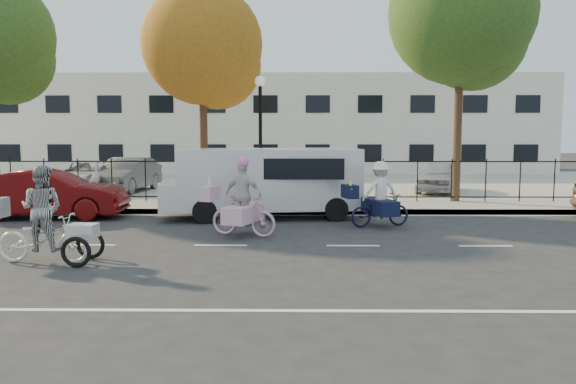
{
  "coord_description": "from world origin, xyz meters",
  "views": [
    {
      "loc": [
        1.68,
        -12.51,
        2.54
      ],
      "look_at": [
        1.51,
        1.2,
        1.1
      ],
      "focal_mm": 35.0,
      "sensor_mm": 36.0,
      "label": 1
    }
  ],
  "objects_px": {
    "lamppost": "(260,116)",
    "white_van": "(265,180)",
    "lot_car_c": "(127,175)",
    "unicorn_bike": "(242,207)",
    "red_sedan": "(50,194)",
    "zebra_trike": "(43,225)",
    "bull_bike": "(379,201)",
    "lot_car_b": "(83,177)",
    "lot_car_d": "(438,176)"
  },
  "relations": [
    {
      "from": "red_sedan",
      "to": "lot_car_d",
      "type": "bearing_deg",
      "value": -67.86
    },
    {
      "from": "red_sedan",
      "to": "unicorn_bike",
      "type": "bearing_deg",
      "value": -119.16
    },
    {
      "from": "lamppost",
      "to": "lot_car_c",
      "type": "relative_size",
      "value": 1.03
    },
    {
      "from": "lamppost",
      "to": "unicorn_bike",
      "type": "relative_size",
      "value": 2.16
    },
    {
      "from": "lot_car_c",
      "to": "lot_car_d",
      "type": "bearing_deg",
      "value": 6.87
    },
    {
      "from": "lamppost",
      "to": "zebra_trike",
      "type": "height_order",
      "value": "lamppost"
    },
    {
      "from": "unicorn_bike",
      "to": "white_van",
      "type": "height_order",
      "value": "white_van"
    },
    {
      "from": "zebra_trike",
      "to": "bull_bike",
      "type": "bearing_deg",
      "value": -55.92
    },
    {
      "from": "white_van",
      "to": "lot_car_c",
      "type": "relative_size",
      "value": 1.44
    },
    {
      "from": "lamppost",
      "to": "lot_car_c",
      "type": "distance_m",
      "value": 7.11
    },
    {
      "from": "bull_bike",
      "to": "unicorn_bike",
      "type": "bearing_deg",
      "value": 94.22
    },
    {
      "from": "lamppost",
      "to": "lot_car_d",
      "type": "relative_size",
      "value": 1.17
    },
    {
      "from": "red_sedan",
      "to": "lot_car_b",
      "type": "bearing_deg",
      "value": 7.7
    },
    {
      "from": "unicorn_bike",
      "to": "bull_bike",
      "type": "relative_size",
      "value": 1.01
    },
    {
      "from": "unicorn_bike",
      "to": "red_sedan",
      "type": "bearing_deg",
      "value": 84.48
    },
    {
      "from": "lamppost",
      "to": "lot_car_b",
      "type": "height_order",
      "value": "lamppost"
    },
    {
      "from": "red_sedan",
      "to": "lot_car_b",
      "type": "relative_size",
      "value": 0.93
    },
    {
      "from": "zebra_trike",
      "to": "red_sedan",
      "type": "bearing_deg",
      "value": 25.3
    },
    {
      "from": "lot_car_c",
      "to": "unicorn_bike",
      "type": "bearing_deg",
      "value": -51.98
    },
    {
      "from": "bull_bike",
      "to": "lot_car_c",
      "type": "bearing_deg",
      "value": 31.82
    },
    {
      "from": "zebra_trike",
      "to": "white_van",
      "type": "xyz_separation_m",
      "value": [
        4.05,
        5.94,
        0.41
      ]
    },
    {
      "from": "white_van",
      "to": "lot_car_b",
      "type": "bearing_deg",
      "value": 137.57
    },
    {
      "from": "zebra_trike",
      "to": "lot_car_c",
      "type": "distance_m",
      "value": 12.25
    },
    {
      "from": "lamppost",
      "to": "bull_bike",
      "type": "bearing_deg",
      "value": -49.99
    },
    {
      "from": "zebra_trike",
      "to": "lot_car_b",
      "type": "height_order",
      "value": "zebra_trike"
    },
    {
      "from": "lot_car_b",
      "to": "lot_car_c",
      "type": "xyz_separation_m",
      "value": [
        1.52,
        0.85,
        0.03
      ]
    },
    {
      "from": "lot_car_b",
      "to": "lot_car_d",
      "type": "xyz_separation_m",
      "value": [
        14.27,
        0.87,
        -0.03
      ]
    },
    {
      "from": "white_van",
      "to": "lot_car_b",
      "type": "relative_size",
      "value": 1.28
    },
    {
      "from": "lot_car_c",
      "to": "lot_car_d",
      "type": "xyz_separation_m",
      "value": [
        12.76,
        0.02,
        -0.06
      ]
    },
    {
      "from": "lot_car_c",
      "to": "white_van",
      "type": "bearing_deg",
      "value": -39.01
    },
    {
      "from": "lamppost",
      "to": "lot_car_b",
      "type": "xyz_separation_m",
      "value": [
        -7.22,
        2.73,
        -2.3
      ]
    },
    {
      "from": "lamppost",
      "to": "white_van",
      "type": "height_order",
      "value": "lamppost"
    },
    {
      "from": "white_van",
      "to": "red_sedan",
      "type": "relative_size",
      "value": 1.38
    },
    {
      "from": "white_van",
      "to": "lamppost",
      "type": "bearing_deg",
      "value": 89.2
    },
    {
      "from": "white_van",
      "to": "lot_car_c",
      "type": "distance_m",
      "value": 8.59
    },
    {
      "from": "lamppost",
      "to": "zebra_trike",
      "type": "distance_m",
      "value": 9.6
    },
    {
      "from": "lot_car_b",
      "to": "lot_car_d",
      "type": "relative_size",
      "value": 1.29
    },
    {
      "from": "unicorn_bike",
      "to": "bull_bike",
      "type": "distance_m",
      "value": 3.89
    },
    {
      "from": "red_sedan",
      "to": "lamppost",
      "type": "bearing_deg",
      "value": -69.53
    },
    {
      "from": "unicorn_bike",
      "to": "red_sedan",
      "type": "xyz_separation_m",
      "value": [
        -6.02,
        2.89,
        -0.01
      ]
    },
    {
      "from": "bull_bike",
      "to": "red_sedan",
      "type": "distance_m",
      "value": 9.72
    },
    {
      "from": "zebra_trike",
      "to": "red_sedan",
      "type": "xyz_separation_m",
      "value": [
        -2.38,
        5.78,
        -0.02
      ]
    },
    {
      "from": "lamppost",
      "to": "white_van",
      "type": "bearing_deg",
      "value": -83.61
    },
    {
      "from": "red_sedan",
      "to": "lot_car_c",
      "type": "relative_size",
      "value": 1.05
    },
    {
      "from": "lamppost",
      "to": "red_sedan",
      "type": "distance_m",
      "value": 7.13
    },
    {
      "from": "zebra_trike",
      "to": "white_van",
      "type": "height_order",
      "value": "white_van"
    },
    {
      "from": "white_van",
      "to": "lot_car_c",
      "type": "xyz_separation_m",
      "value": [
        -5.99,
        6.15,
        -0.31
      ]
    },
    {
      "from": "lot_car_b",
      "to": "lot_car_c",
      "type": "relative_size",
      "value": 1.13
    },
    {
      "from": "lamppost",
      "to": "white_van",
      "type": "xyz_separation_m",
      "value": [
        0.29,
        -2.57,
        -1.96
      ]
    },
    {
      "from": "lamppost",
      "to": "zebra_trike",
      "type": "bearing_deg",
      "value": -113.82
    }
  ]
}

